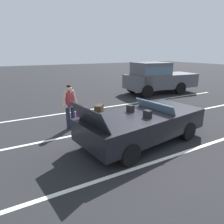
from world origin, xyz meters
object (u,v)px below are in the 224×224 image
object	(u,v)px
convertible_car	(147,123)
suitcase_large_black	(99,114)
suitcase_small_carryon	(103,122)
traveler_person	(70,104)
suitcase_medium_bright	(82,115)
parked_pickup_truck_near	(156,77)

from	to	relation	value
convertible_car	suitcase_large_black	world-z (taller)	convertible_car
suitcase_small_carryon	traveler_person	world-z (taller)	traveler_person
suitcase_large_black	suitcase_medium_bright	size ratio (longest dim) A/B	1.19
suitcase_medium_bright	traveler_person	xyz separation A→B (m)	(-0.59, -0.42, 0.62)
suitcase_medium_bright	parked_pickup_truck_near	size ratio (longest dim) A/B	0.12
convertible_car	traveler_person	distance (m)	2.89
parked_pickup_truck_near	suitcase_large_black	bearing A→B (deg)	34.56
convertible_car	suitcase_small_carryon	distance (m)	1.82
suitcase_medium_bright	suitcase_small_carryon	world-z (taller)	suitcase_small_carryon
parked_pickup_truck_near	traveler_person	bearing A→B (deg)	30.45
convertible_car	suitcase_small_carryon	bearing A→B (deg)	107.84
suitcase_large_black	suitcase_medium_bright	world-z (taller)	suitcase_large_black
suitcase_medium_bright	suitcase_small_carryon	distance (m)	1.11
traveler_person	suitcase_small_carryon	bearing A→B (deg)	51.11
suitcase_medium_bright	suitcase_large_black	bearing A→B (deg)	47.34
convertible_car	traveler_person	world-z (taller)	traveler_person
suitcase_small_carryon	parked_pickup_truck_near	xyz separation A→B (m)	(6.04, 4.08, 0.85)
suitcase_large_black	suitcase_medium_bright	distance (m)	0.72
suitcase_medium_bright	suitcase_small_carryon	bearing A→B (deg)	14.32
convertible_car	parked_pickup_truck_near	size ratio (longest dim) A/B	0.85
suitcase_large_black	traveler_person	distance (m)	1.33
suitcase_medium_bright	parked_pickup_truck_near	world-z (taller)	parked_pickup_truck_near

